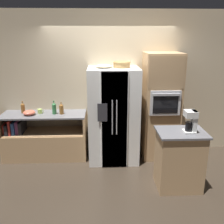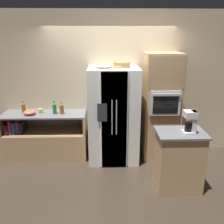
% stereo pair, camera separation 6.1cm
% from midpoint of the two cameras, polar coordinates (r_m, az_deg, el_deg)
% --- Properties ---
extents(ground_plane, '(20.00, 20.00, 0.00)m').
position_cam_midpoint_polar(ground_plane, '(4.99, -0.01, -10.72)').
color(ground_plane, '#382D23').
extents(wall_back, '(12.00, 0.06, 2.80)m').
position_cam_midpoint_polar(wall_back, '(5.00, -0.17, 6.39)').
color(wall_back, beige).
rests_on(wall_back, ground_plane).
extents(counter_left, '(1.60, 0.58, 0.90)m').
position_cam_midpoint_polar(counter_left, '(5.14, -14.75, -6.40)').
color(counter_left, tan).
rests_on(counter_left, ground_plane).
extents(refrigerator, '(0.93, 0.82, 1.78)m').
position_cam_midpoint_polar(refrigerator, '(4.71, 0.71, -0.71)').
color(refrigerator, white).
rests_on(refrigerator, ground_plane).
extents(wall_oven, '(0.67, 0.68, 2.03)m').
position_cam_midpoint_polar(wall_oven, '(4.88, 11.48, 1.19)').
color(wall_oven, tan).
rests_on(wall_oven, ground_plane).
extents(island_counter, '(0.73, 0.56, 0.95)m').
position_cam_midpoint_polar(island_counter, '(4.09, 15.39, -10.53)').
color(island_counter, tan).
rests_on(island_counter, ground_plane).
extents(wicker_basket, '(0.32, 0.32, 0.11)m').
position_cam_midpoint_polar(wicker_basket, '(4.55, 2.65, 10.86)').
color(wicker_basket, tan).
rests_on(wicker_basket, refrigerator).
extents(fruit_bowl, '(0.32, 0.32, 0.06)m').
position_cam_midpoint_polar(fruit_bowl, '(4.53, -1.49, 10.46)').
color(fruit_bowl, beige).
rests_on(fruit_bowl, refrigerator).
extents(bottle_tall, '(0.08, 0.08, 0.26)m').
position_cam_midpoint_polar(bottle_tall, '(4.86, -12.68, 0.95)').
color(bottle_tall, '#33723F').
rests_on(bottle_tall, counter_left).
extents(bottle_short, '(0.08, 0.08, 0.23)m').
position_cam_midpoint_polar(bottle_short, '(4.83, -11.09, 0.80)').
color(bottle_short, brown).
rests_on(bottle_short, counter_left).
extents(bottle_wide, '(0.08, 0.08, 0.23)m').
position_cam_midpoint_polar(bottle_wide, '(5.09, -19.27, 1.01)').
color(bottle_wide, brown).
rests_on(bottle_wide, counter_left).
extents(mug, '(0.12, 0.08, 0.09)m').
position_cam_midpoint_polar(mug, '(4.98, -15.72, 0.23)').
color(mug, '#B2D166').
rests_on(mug, counter_left).
extents(mixing_bowl, '(0.23, 0.23, 0.09)m').
position_cam_midpoint_polar(mixing_bowl, '(4.95, -17.99, -0.06)').
color(mixing_bowl, '#DB664C').
rests_on(mixing_bowl, counter_left).
extents(coffee_maker, '(0.17, 0.18, 0.33)m').
position_cam_midpoint_polar(coffee_maker, '(3.85, 18.01, -1.97)').
color(coffee_maker, white).
rests_on(coffee_maker, island_counter).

